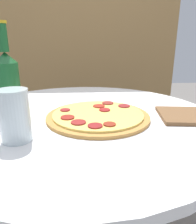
# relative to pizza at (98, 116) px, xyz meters

# --- Properties ---
(table) EXTENTS (0.90, 0.90, 0.69)m
(table) POSITION_rel_pizza_xyz_m (-0.05, 0.03, -0.18)
(table) COLOR white
(table) RESTS_ON ground_plane
(fence_panel) EXTENTS (1.29, 0.04, 1.87)m
(fence_panel) POSITION_rel_pizza_xyz_m (-0.05, 0.92, 0.24)
(fence_panel) COLOR olive
(fence_panel) RESTS_ON ground_plane
(pizza) EXTENTS (0.32, 0.32, 0.02)m
(pizza) POSITION_rel_pizza_xyz_m (0.00, 0.00, 0.00)
(pizza) COLOR #B77F3D
(pizza) RESTS_ON table
(beer_bottle) EXTENTS (0.07, 0.07, 0.29)m
(beer_bottle) POSITION_rel_pizza_xyz_m (-0.28, 0.03, 0.10)
(beer_bottle) COLOR #195628
(beer_bottle) RESTS_ON table
(pizza_paddle) EXTENTS (0.30, 0.18, 0.02)m
(pizza_paddle) POSITION_rel_pizza_xyz_m (0.31, -0.01, -0.00)
(pizza_paddle) COLOR brown
(pizza_paddle) RESTS_ON table
(drinking_glass) EXTENTS (0.07, 0.07, 0.13)m
(drinking_glass) POSITION_rel_pizza_xyz_m (-0.21, -0.15, 0.06)
(drinking_glass) COLOR silver
(drinking_glass) RESTS_ON table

